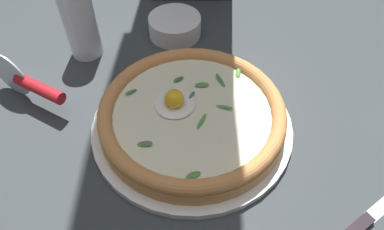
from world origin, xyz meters
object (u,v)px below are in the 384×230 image
at_px(pizza, 192,114).
at_px(pizza_cutter, 29,84).
at_px(table_knife, 367,220).
at_px(drinking_glass, 81,28).
at_px(side_bowl, 175,26).

bearing_deg(pizza, pizza_cutter, 97.06).
xyz_separation_m(pizza, pizza_cutter, (-0.04, 0.28, 0.01)).
distance_m(pizza_cutter, table_knife, 0.57).
bearing_deg(pizza, table_knife, -105.25).
xyz_separation_m(pizza, drinking_glass, (0.12, 0.27, 0.03)).
relative_size(pizza, side_bowl, 2.76).
height_order(pizza_cutter, table_knife, pizza_cutter).
relative_size(side_bowl, drinking_glass, 0.79).
distance_m(side_bowl, pizza_cutter, 0.31).
distance_m(pizza, side_bowl, 0.26).
bearing_deg(side_bowl, pizza_cutter, 148.49).
height_order(pizza_cutter, drinking_glass, drinking_glass).
distance_m(side_bowl, table_knife, 0.51).
xyz_separation_m(side_bowl, drinking_glass, (-0.12, 0.15, 0.04)).
distance_m(pizza, drinking_glass, 0.29).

